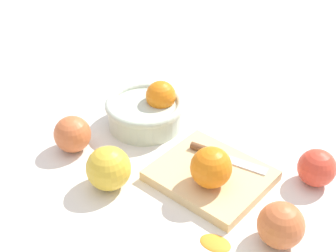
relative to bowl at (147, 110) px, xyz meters
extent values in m
plane|color=silver|center=(0.12, -0.12, -0.04)|extent=(2.40, 2.40, 0.00)
cylinder|color=beige|center=(0.00, 0.00, -0.01)|extent=(0.16, 0.16, 0.05)
torus|color=beige|center=(0.00, 0.00, 0.01)|extent=(0.17, 0.17, 0.02)
sphere|color=orange|center=(0.02, 0.02, 0.03)|extent=(0.06, 0.06, 0.06)
cube|color=#DBB77F|center=(0.20, -0.09, -0.03)|extent=(0.22, 0.20, 0.02)
sphere|color=orange|center=(0.21, -0.11, 0.02)|extent=(0.07, 0.07, 0.07)
cube|color=silver|center=(0.23, -0.04, -0.02)|extent=(0.11, 0.03, 0.00)
cylinder|color=brown|center=(0.16, -0.04, -0.01)|extent=(0.05, 0.02, 0.01)
sphere|color=#D6422D|center=(0.37, 0.01, 0.00)|extent=(0.07, 0.07, 0.07)
sphere|color=#CC6638|center=(0.36, -0.16, 0.00)|extent=(0.08, 0.08, 0.08)
sphere|color=gold|center=(0.05, -0.20, 0.00)|extent=(0.08, 0.08, 0.08)
sphere|color=#CC6638|center=(-0.08, -0.15, 0.00)|extent=(0.07, 0.07, 0.07)
ellipsoid|color=orange|center=(0.28, -0.22, -0.03)|extent=(0.05, 0.04, 0.01)
camera|label=1|loc=(0.47, -0.67, 0.55)|focal=49.35mm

